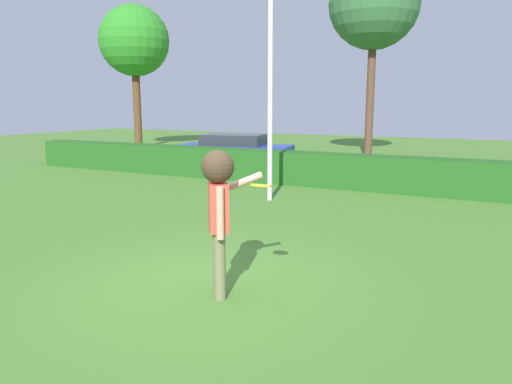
# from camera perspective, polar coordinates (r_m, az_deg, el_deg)

# --- Properties ---
(ground_plane) EXTENTS (60.00, 60.00, 0.00)m
(ground_plane) POSITION_cam_1_polar(r_m,az_deg,el_deg) (6.48, -5.79, -10.85)
(ground_plane) COLOR #4C7D2F
(person) EXTENTS (0.56, 0.81, 1.82)m
(person) POSITION_cam_1_polar(r_m,az_deg,el_deg) (5.73, -4.45, -1.06)
(person) COLOR #747651
(person) RESTS_ON ground
(frisbee) EXTENTS (0.25, 0.25, 0.06)m
(frisbee) POSITION_cam_1_polar(r_m,az_deg,el_deg) (5.54, 0.59, 0.79)
(frisbee) COLOR yellow
(lamppost) EXTENTS (0.24, 0.24, 6.45)m
(lamppost) POSITION_cam_1_polar(r_m,az_deg,el_deg) (11.67, 1.73, 16.37)
(lamppost) COLOR silver
(lamppost) RESTS_ON ground
(hedge_row) EXTENTS (24.45, 0.90, 0.94)m
(hedge_row) POSITION_cam_1_polar(r_m,az_deg,el_deg) (13.64, 12.71, 2.33)
(hedge_row) COLOR #225B1C
(hedge_row) RESTS_ON ground
(parked_car_blue) EXTENTS (4.44, 2.45, 1.25)m
(parked_car_blue) POSITION_cam_1_polar(r_m,az_deg,el_deg) (17.72, -2.61, 5.11)
(parked_car_blue) COLOR #263FA5
(parked_car_blue) RESTS_ON ground
(birch_tree) EXTENTS (3.82, 3.82, 8.43)m
(birch_tree) POSITION_cam_1_polar(r_m,az_deg,el_deg) (22.15, 13.93, 20.94)
(birch_tree) COLOR brown
(birch_tree) RESTS_ON ground
(maple_tree) EXTENTS (3.65, 3.65, 7.41)m
(maple_tree) POSITION_cam_1_polar(r_m,az_deg,el_deg) (26.89, -14.34, 17.00)
(maple_tree) COLOR brown
(maple_tree) RESTS_ON ground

